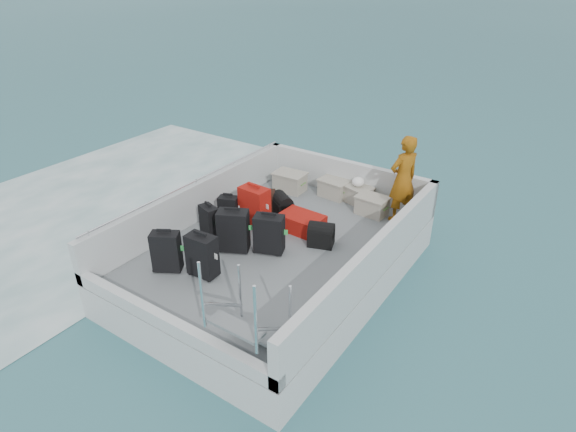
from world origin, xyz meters
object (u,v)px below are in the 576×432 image
suitcase_4 (233,231)px  suitcase_5 (255,206)px  crate_1 (334,189)px  suitcase_8 (302,223)px  crate_2 (357,195)px  crate_3 (372,206)px  suitcase_0 (167,252)px  suitcase_7 (269,235)px  passenger (403,179)px  suitcase_1 (209,221)px  suitcase_2 (229,210)px  crate_0 (290,182)px  suitcase_3 (202,256)px

suitcase_4 → suitcase_5: size_ratio=1.01×
crate_1 → suitcase_4: bearing=-97.4°
suitcase_8 → crate_2: crate_2 is taller
crate_2 → crate_3: crate_3 is taller
crate_3 → suitcase_0: bearing=-117.3°
suitcase_4 → crate_1: size_ratio=1.30×
suitcase_7 → passenger: 2.61m
suitcase_1 → crate_3: suitcase_1 is taller
suitcase_2 → suitcase_8: suitcase_2 is taller
crate_0 → suitcase_5: bearing=-79.8°
suitcase_4 → suitcase_1: bearing=140.3°
suitcase_7 → suitcase_8: 0.91m
suitcase_2 → suitcase_3: size_ratio=0.74×
suitcase_7 → suitcase_3: bearing=-132.9°
suitcase_3 → crate_2: bearing=74.5°
suitcase_8 → crate_2: (0.30, 1.52, 0.01)m
crate_2 → suitcase_5: bearing=-121.6°
crate_2 → crate_3: bearing=-32.7°
suitcase_7 → passenger: (1.29, 2.22, 0.47)m
crate_2 → crate_1: bearing=-176.9°
suitcase_0 → crate_3: size_ratio=1.21×
suitcase_0 → suitcase_2: 1.70m
crate_1 → passenger: passenger is taller
suitcase_7 → suitcase_8: (0.05, 0.89, -0.18)m
suitcase_0 → crate_2: 3.92m
suitcase_1 → suitcase_5: size_ratio=0.77×
suitcase_1 → suitcase_7: 1.17m
crate_1 → suitcase_1: bearing=-111.7°
suitcase_5 → crate_2: (1.11, 1.80, -0.20)m
suitcase_3 → crate_0: size_ratio=1.14×
suitcase_0 → suitcase_4: suitcase_4 is taller
suitcase_2 → suitcase_8: size_ratio=0.67×
suitcase_2 → crate_1: (1.03, 1.99, -0.09)m
suitcase_2 → crate_1: bearing=41.5°
suitcase_0 → suitcase_8: (1.01, 2.17, -0.18)m
suitcase_0 → suitcase_5: (0.20, 1.89, 0.03)m
suitcase_4 → suitcase_2: bearing=108.2°
suitcase_0 → crate_0: bearing=60.4°
suitcase_1 → crate_2: (1.50, 2.54, -0.11)m
suitcase_2 → passenger: bearing=15.2°
suitcase_8 → suitcase_5: bearing=111.3°
suitcase_0 → crate_3: bearing=31.9°
suitcase_1 → suitcase_3: size_ratio=0.80×
suitcase_3 → suitcase_8: size_ratio=0.91×
suitcase_1 → suitcase_3: suitcase_3 is taller
suitcase_0 → crate_1: 3.76m
suitcase_1 → passenger: passenger is taller
suitcase_8 → crate_0: (-1.08, 1.24, 0.03)m
suitcase_2 → suitcase_5: (0.42, 0.21, 0.10)m
suitcase_1 → suitcase_4: 0.68m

